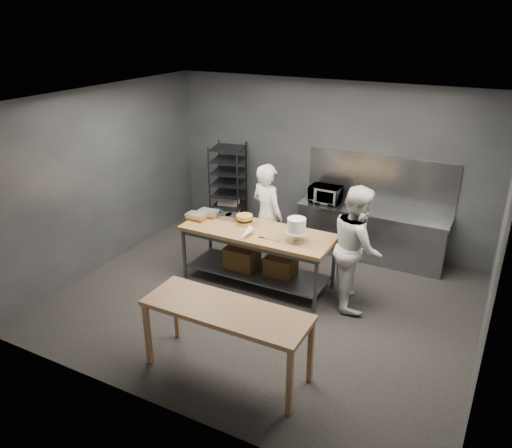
{
  "coord_description": "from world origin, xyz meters",
  "views": [
    {
      "loc": [
        2.9,
        -5.84,
        4.06
      ],
      "look_at": [
        -0.35,
        0.41,
        1.05
      ],
      "focal_mm": 35.0,
      "sensor_mm": 36.0,
      "label": 1
    }
  ],
  "objects_px": {
    "chef_right": "(357,247)",
    "frosted_cake_stand": "(296,227)",
    "layer_cake": "(245,220)",
    "speed_rack": "(228,189)",
    "near_counter": "(226,315)",
    "chef_behind": "(267,216)",
    "work_table": "(258,250)",
    "microwave": "(325,194)"
  },
  "relations": [
    {
      "from": "work_table",
      "to": "chef_right",
      "type": "xyz_separation_m",
      "value": [
        1.55,
        0.12,
        0.35
      ]
    },
    {
      "from": "speed_rack",
      "to": "microwave",
      "type": "bearing_deg",
      "value": 2.33
    },
    {
      "from": "chef_behind",
      "to": "frosted_cake_stand",
      "type": "relative_size",
      "value": 4.88
    },
    {
      "from": "work_table",
      "to": "layer_cake",
      "type": "bearing_deg",
      "value": 159.55
    },
    {
      "from": "near_counter",
      "to": "frosted_cake_stand",
      "type": "xyz_separation_m",
      "value": [
        0.01,
        2.01,
        0.34
      ]
    },
    {
      "from": "chef_behind",
      "to": "frosted_cake_stand",
      "type": "bearing_deg",
      "value": 159.41
    },
    {
      "from": "speed_rack",
      "to": "layer_cake",
      "type": "relative_size",
      "value": 6.76
    },
    {
      "from": "microwave",
      "to": "work_table",
      "type": "bearing_deg",
      "value": -105.62
    },
    {
      "from": "chef_behind",
      "to": "chef_right",
      "type": "bearing_deg",
      "value": -176.15
    },
    {
      "from": "chef_behind",
      "to": "frosted_cake_stand",
      "type": "distance_m",
      "value": 1.16
    },
    {
      "from": "microwave",
      "to": "frosted_cake_stand",
      "type": "distance_m",
      "value": 1.83
    },
    {
      "from": "speed_rack",
      "to": "frosted_cake_stand",
      "type": "height_order",
      "value": "speed_rack"
    },
    {
      "from": "speed_rack",
      "to": "chef_behind",
      "type": "xyz_separation_m",
      "value": [
        1.33,
        -0.98,
        0.04
      ]
    },
    {
      "from": "work_table",
      "to": "microwave",
      "type": "distance_m",
      "value": 1.83
    },
    {
      "from": "near_counter",
      "to": "layer_cake",
      "type": "distance_m",
      "value": 2.44
    },
    {
      "from": "speed_rack",
      "to": "layer_cake",
      "type": "bearing_deg",
      "value": -51.83
    },
    {
      "from": "chef_right",
      "to": "layer_cake",
      "type": "distance_m",
      "value": 1.85
    },
    {
      "from": "speed_rack",
      "to": "microwave",
      "type": "xyz_separation_m",
      "value": [
        1.96,
        0.08,
        0.19
      ]
    },
    {
      "from": "work_table",
      "to": "chef_behind",
      "type": "relative_size",
      "value": 1.33
    },
    {
      "from": "chef_behind",
      "to": "chef_right",
      "type": "relative_size",
      "value": 0.97
    },
    {
      "from": "work_table",
      "to": "layer_cake",
      "type": "distance_m",
      "value": 0.53
    },
    {
      "from": "layer_cake",
      "to": "speed_rack",
      "type": "bearing_deg",
      "value": 128.17
    },
    {
      "from": "near_counter",
      "to": "frosted_cake_stand",
      "type": "bearing_deg",
      "value": 89.66
    },
    {
      "from": "near_counter",
      "to": "chef_right",
      "type": "relative_size",
      "value": 1.08
    },
    {
      "from": "chef_right",
      "to": "microwave",
      "type": "bearing_deg",
      "value": 9.66
    },
    {
      "from": "speed_rack",
      "to": "chef_right",
      "type": "distance_m",
      "value": 3.39
    },
    {
      "from": "near_counter",
      "to": "chef_behind",
      "type": "bearing_deg",
      "value": 106.86
    },
    {
      "from": "frosted_cake_stand",
      "to": "chef_right",
      "type": "bearing_deg",
      "value": 14.74
    },
    {
      "from": "speed_rack",
      "to": "layer_cake",
      "type": "height_order",
      "value": "speed_rack"
    },
    {
      "from": "chef_right",
      "to": "frosted_cake_stand",
      "type": "bearing_deg",
      "value": 80.29
    },
    {
      "from": "speed_rack",
      "to": "frosted_cake_stand",
      "type": "relative_size",
      "value": 4.74
    },
    {
      "from": "speed_rack",
      "to": "chef_right",
      "type": "relative_size",
      "value": 0.95
    },
    {
      "from": "work_table",
      "to": "frosted_cake_stand",
      "type": "height_order",
      "value": "frosted_cake_stand"
    },
    {
      "from": "speed_rack",
      "to": "microwave",
      "type": "distance_m",
      "value": 1.97
    },
    {
      "from": "chef_behind",
      "to": "microwave",
      "type": "xyz_separation_m",
      "value": [
        0.63,
        1.06,
        0.15
      ]
    },
    {
      "from": "chef_right",
      "to": "layer_cake",
      "type": "height_order",
      "value": "chef_right"
    },
    {
      "from": "near_counter",
      "to": "frosted_cake_stand",
      "type": "distance_m",
      "value": 2.04
    },
    {
      "from": "frosted_cake_stand",
      "to": "layer_cake",
      "type": "relative_size",
      "value": 1.43
    },
    {
      "from": "near_counter",
      "to": "layer_cake",
      "type": "bearing_deg",
      "value": 113.64
    },
    {
      "from": "chef_behind",
      "to": "near_counter",
      "type": "bearing_deg",
      "value": 127.84
    },
    {
      "from": "near_counter",
      "to": "chef_behind",
      "type": "distance_m",
      "value": 2.89
    },
    {
      "from": "chef_right",
      "to": "microwave",
      "type": "relative_size",
      "value": 3.41
    }
  ]
}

